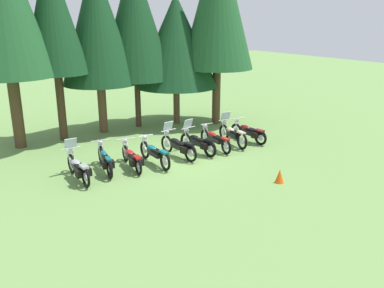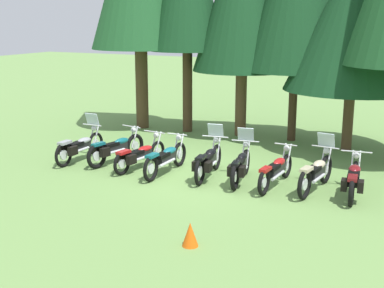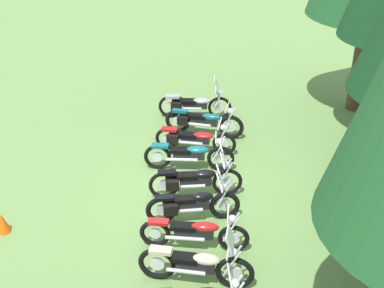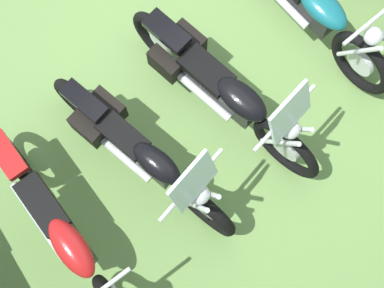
% 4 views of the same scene
% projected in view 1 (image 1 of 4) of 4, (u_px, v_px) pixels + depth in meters
% --- Properties ---
extents(ground_plane, '(80.00, 80.00, 0.00)m').
position_uv_depth(ground_plane, '(177.00, 158.00, 16.75)').
color(ground_plane, '#6B934C').
extents(motorcycle_0, '(0.70, 2.29, 1.38)m').
position_uv_depth(motorcycle_0, '(78.00, 167.00, 14.32)').
color(motorcycle_0, black).
rests_on(motorcycle_0, ground_plane).
extents(motorcycle_1, '(0.84, 2.34, 1.03)m').
position_uv_depth(motorcycle_1, '(105.00, 160.00, 15.15)').
color(motorcycle_1, black).
rests_on(motorcycle_1, ground_plane).
extents(motorcycle_2, '(0.82, 2.28, 0.98)m').
position_uv_depth(motorcycle_2, '(132.00, 157.00, 15.49)').
color(motorcycle_2, black).
rests_on(motorcycle_2, ground_plane).
extents(motorcycle_3, '(0.63, 2.39, 1.01)m').
position_uv_depth(motorcycle_3, '(154.00, 153.00, 15.91)').
color(motorcycle_3, black).
rests_on(motorcycle_3, ground_plane).
extents(motorcycle_4, '(0.79, 2.29, 1.38)m').
position_uv_depth(motorcycle_4, '(179.00, 146.00, 16.69)').
color(motorcycle_4, black).
rests_on(motorcycle_4, ground_plane).
extents(motorcycle_5, '(0.80, 2.16, 1.37)m').
position_uv_depth(motorcycle_5, '(198.00, 143.00, 17.17)').
color(motorcycle_5, black).
rests_on(motorcycle_5, ground_plane).
extents(motorcycle_6, '(0.63, 2.35, 0.99)m').
position_uv_depth(motorcycle_6, '(215.00, 139.00, 17.76)').
color(motorcycle_6, black).
rests_on(motorcycle_6, ground_plane).
extents(motorcycle_7, '(0.73, 2.29, 1.39)m').
position_uv_depth(motorcycle_7, '(232.00, 134.00, 18.34)').
color(motorcycle_7, black).
rests_on(motorcycle_7, ground_plane).
extents(motorcycle_8, '(0.78, 2.21, 1.00)m').
position_uv_depth(motorcycle_8, '(249.00, 132.00, 18.80)').
color(motorcycle_8, black).
rests_on(motorcycle_8, ground_plane).
extents(pine_tree_1, '(2.87, 2.87, 8.31)m').
position_uv_depth(pine_tree_1, '(52.00, 13.00, 17.55)').
color(pine_tree_1, '#42301E').
rests_on(pine_tree_1, ground_plane).
extents(pine_tree_2, '(3.56, 3.56, 8.08)m').
position_uv_depth(pine_tree_2, '(97.00, 23.00, 18.98)').
color(pine_tree_2, brown).
rests_on(pine_tree_2, ground_plane).
extents(pine_tree_3, '(3.68, 3.68, 8.34)m').
position_uv_depth(pine_tree_3, '(135.00, 19.00, 19.96)').
color(pine_tree_3, '#42301E').
rests_on(pine_tree_3, ground_plane).
extents(pine_tree_4, '(4.35, 4.35, 6.66)m').
position_uv_depth(pine_tree_4, '(176.00, 41.00, 20.91)').
color(pine_tree_4, brown).
rests_on(pine_tree_4, ground_plane).
extents(pine_tree_5, '(3.71, 3.71, 9.70)m').
position_uv_depth(pine_tree_5, '(218.00, 0.00, 20.31)').
color(pine_tree_5, '#4C3823').
rests_on(pine_tree_5, ground_plane).
extents(traffic_cone, '(0.32, 0.32, 0.48)m').
position_uv_depth(traffic_cone, '(280.00, 176.00, 14.19)').
color(traffic_cone, '#EA590F').
rests_on(traffic_cone, ground_plane).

